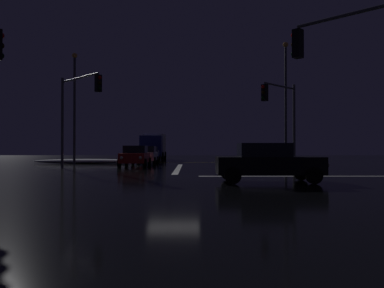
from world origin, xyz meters
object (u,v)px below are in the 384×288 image
box_truck (154,146)px  sedan_blue (150,154)px  traffic_signal_se (373,57)px  sedan_black_crossing (268,162)px  streetlamp_left_near (74,100)px  sedan_red (135,156)px  sedan_silver (146,155)px  streetlamp_right_near (286,95)px  traffic_signal_nw (77,103)px  traffic_signal_ne (282,109)px

box_truck → sedan_blue: bearing=-88.6°
sedan_blue → traffic_signal_se: traffic_signal_se is taller
sedan_black_crossing → streetlamp_left_near: size_ratio=0.47×
sedan_red → streetlamp_left_near: 7.80m
sedan_silver → traffic_signal_se: size_ratio=0.71×
streetlamp_left_near → streetlamp_right_near: bearing=0.0°
traffic_signal_nw → streetlamp_left_near: (-2.09, 6.59, 0.99)m
sedan_silver → sedan_blue: bearing=92.5°
streetlamp_right_near → sedan_red: bearing=-165.1°
sedan_blue → sedan_black_crossing: size_ratio=1.00×
traffic_signal_ne → sedan_silver: bearing=139.5°
sedan_red → traffic_signal_se: size_ratio=0.71×
sedan_red → traffic_signal_nw: (-3.39, -3.38, 3.55)m
sedan_silver → streetlamp_right_near: bearing=-10.7°
traffic_signal_nw → streetlamp_right_near: 16.83m
traffic_signal_se → streetlamp_right_near: size_ratio=0.60×
sedan_silver → sedan_black_crossing: bearing=-69.4°
sedan_red → streetlamp_right_near: bearing=14.9°
traffic_signal_se → streetlamp_left_near: (-15.38, 19.88, 1.07)m
sedan_black_crossing → streetlamp_right_near: 17.92m
sedan_red → box_truck: 17.70m
sedan_silver → streetlamp_left_near: (-5.65, -2.24, 4.54)m
sedan_red → streetlamp_left_near: (-5.48, 3.21, 4.54)m
box_truck → traffic_signal_se: 35.90m
sedan_black_crossing → traffic_signal_ne: (2.99, 10.19, 3.19)m
traffic_signal_nw → traffic_signal_ne: (13.59, 0.26, -0.36)m
sedan_black_crossing → traffic_signal_ne: bearing=73.6°
sedan_black_crossing → traffic_signal_ne: 11.09m
sedan_blue → traffic_signal_nw: bearing=-102.9°
sedan_red → sedan_silver: same height
sedan_red → traffic_signal_se: bearing=-59.3°
sedan_black_crossing → traffic_signal_ne: traffic_signal_ne is taller
sedan_blue → streetlamp_left_near: bearing=-124.6°
traffic_signal_ne → streetlamp_left_near: bearing=158.0°
traffic_signal_ne → streetlamp_left_near: (-15.68, 6.33, 1.35)m
traffic_signal_nw → traffic_signal_ne: bearing=1.1°
sedan_black_crossing → traffic_signal_nw: traffic_signal_nw is taller
traffic_signal_nw → streetlamp_right_near: streetlamp_right_near is taller
sedan_blue → streetlamp_right_near: (12.10, -7.83, 5.01)m
sedan_blue → traffic_signal_se: bearing=-70.2°
traffic_signal_ne → box_truck: bearing=116.7°
sedan_red → streetlamp_right_near: (12.03, 3.21, 5.01)m
streetlamp_right_near → box_truck: bearing=130.3°
sedan_black_crossing → traffic_signal_se: size_ratio=0.71×
streetlamp_left_near → sedan_silver: bearing=21.7°
traffic_signal_ne → traffic_signal_se: 13.56m
sedan_silver → traffic_signal_nw: size_ratio=0.69×
traffic_signal_se → traffic_signal_ne: bearing=88.7°
sedan_silver → streetlamp_left_near: size_ratio=0.47×
sedan_silver → streetlamp_right_near: streetlamp_right_near is taller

